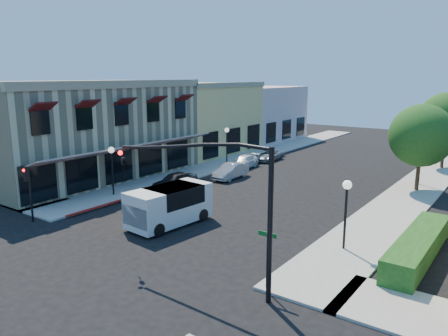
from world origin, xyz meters
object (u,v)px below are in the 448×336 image
Objects in this scene: secondary_signal at (28,184)px; lamppost_left_near at (112,159)px; street_tree_b at (446,120)px; parked_car_b at (231,171)px; lamppost_right_near at (347,197)px; parked_car_d at (268,156)px; street_name_sign at (267,251)px; parked_car_c at (243,162)px; parked_car_a at (175,181)px; signal_mast_arm at (223,190)px; street_tree_a at (421,136)px; lamppost_left_far at (227,136)px; white_van at (169,204)px; lamppost_right_far at (421,151)px.

secondary_signal is 0.93× the size of lamppost_left_near.
street_tree_b reaches higher than parked_car_b.
lamppost_right_near is 23.34m from parked_car_d.
lamppost_right_near is at bearing 80.22° from street_name_sign.
parked_car_b is 4.19m from parked_car_c.
parked_car_c is at bearing -93.20° from parked_car_d.
parked_car_b is at bearing -75.21° from parked_car_c.
street_tree_b is 1.84× the size of parked_car_a.
street_tree_a is at bearing 81.83° from signal_mast_arm.
street_tree_b reaches higher than lamppost_left_near.
lamppost_left_far is (0.00, 14.00, 0.00)m from lamppost_left_near.
lamppost_right_far is at bearing 62.26° from white_van.
street_tree_b is at bearing 87.50° from street_name_sign.
signal_mast_arm is at bearing -156.80° from street_name_sign.
lamppost_left_near is 7.88m from white_van.
lamppost_left_far is 22.02m from lamppost_right_near.
lamppost_left_far reaches higher than parked_car_d.
signal_mast_arm reaches higher than white_van.
signal_mast_arm is 2.09× the size of parked_car_b.
street_tree_b reaches higher than lamppost_right_far.
lamppost_left_near is at bearing -90.00° from lamppost_left_far.
parked_car_a is (-13.70, 9.80, -1.05)m from street_name_sign.
lamppost_right_near is (17.00, 0.00, 0.00)m from lamppost_left_near.
street_tree_b is at bearing 58.18° from parked_car_a.
street_tree_b reaches higher than parked_car_d.
secondary_signal reaches higher than parked_car_a.
white_van is at bearing 157.33° from street_name_sign.
parked_car_b is at bearing 80.32° from parked_car_a.
parked_car_b is (-10.66, 15.83, -3.46)m from signal_mast_arm.
parked_car_b is (-13.30, -6.67, -2.11)m from lamppost_right_far.
lamppost_right_near is 0.95× the size of parked_car_d.
signal_mast_arm reaches higher than lamppost_right_far.
street_tree_a is 15.94m from parked_car_d.
parked_car_c is (-15.00, -0.73, -3.60)m from street_tree_a.
secondary_signal is at bearing -118.77° from street_tree_b.
lamppost_right_near is 1.00× the size of lamppost_right_far.
lamppost_left_near is (-0.50, 6.59, 0.42)m from secondary_signal.
lamppost_left_near is 0.95× the size of parked_car_d.
parked_car_a is at bearing 80.36° from secondary_signal.
street_tree_b is 29.96m from street_name_sign.
street_tree_a is 1.69× the size of parked_car_a.
street_tree_a is at bearing 16.90° from parked_car_b.
lamppost_right_near reaches higher than street_name_sign.
parked_car_c is (-15.00, -10.73, -3.95)m from street_tree_b.
street_tree_b is 1.97× the size of lamppost_left_near.
street_tree_b is 34.97m from secondary_signal.
lamppost_left_near is at bearing 180.00° from lamppost_right_near.
parked_car_a is at bearing -106.79° from parked_car_b.
parked_car_d is (2.31, 4.00, -2.21)m from lamppost_left_far.
parked_car_d is (1.81, 24.59, -1.79)m from secondary_signal.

